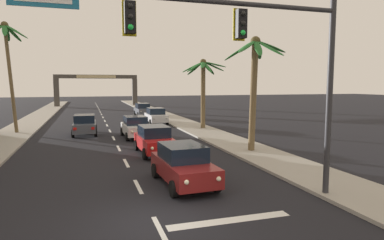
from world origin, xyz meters
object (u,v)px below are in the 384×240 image
(traffic_signal_mast, at_px, (248,48))
(sedan_third_in_queue, at_px, (154,140))
(sedan_lead_at_stop_bar, at_px, (183,164))
(palm_right_third, at_px, (203,80))
(sedan_fifth_in_queue, at_px, (135,127))
(sedan_parked_nearest_kerb, at_px, (156,116))
(sedan_oncoming_far, at_px, (85,124))
(palm_left_third, at_px, (7,49))
(town_gateway_arch, at_px, (97,85))
(sedan_parked_mid_kerb, at_px, (143,109))
(palm_right_second, at_px, (254,72))

(traffic_signal_mast, relative_size, sedan_third_in_queue, 2.42)
(sedan_lead_at_stop_bar, height_order, palm_right_third, palm_right_third)
(sedan_fifth_in_queue, bearing_deg, sedan_parked_nearest_kerb, 68.77)
(sedan_lead_at_stop_bar, relative_size, sedan_parked_nearest_kerb, 1.01)
(sedan_oncoming_far, xyz_separation_m, palm_left_third, (-5.89, 2.15, 6.18))
(sedan_fifth_in_queue, bearing_deg, town_gateway_arch, 92.42)
(traffic_signal_mast, relative_size, town_gateway_arch, 0.72)
(sedan_third_in_queue, xyz_separation_m, sedan_parked_mid_kerb, (3.22, 24.45, 0.00))
(traffic_signal_mast, relative_size, sedan_parked_nearest_kerb, 2.44)
(palm_right_third, bearing_deg, traffic_signal_mast, -105.07)
(palm_right_third, distance_m, town_gateway_arch, 38.13)
(sedan_lead_at_stop_bar, height_order, sedan_parked_nearest_kerb, same)
(sedan_parked_mid_kerb, xyz_separation_m, palm_right_third, (3.24, -14.93, 3.75))
(sedan_parked_mid_kerb, bearing_deg, sedan_third_in_queue, -97.49)
(sedan_lead_at_stop_bar, bearing_deg, sedan_oncoming_far, 104.10)
(palm_left_third, bearing_deg, sedan_fifth_in_queue, -26.65)
(sedan_parked_nearest_kerb, bearing_deg, sedan_oncoming_far, -140.38)
(sedan_parked_nearest_kerb, relative_size, palm_right_third, 0.69)
(palm_left_third, bearing_deg, palm_right_second, -39.07)
(sedan_third_in_queue, bearing_deg, sedan_lead_at_stop_bar, -90.51)
(palm_right_second, bearing_deg, town_gateway_arch, 99.23)
(traffic_signal_mast, bearing_deg, sedan_lead_at_stop_bar, 113.88)
(sedan_third_in_queue, distance_m, sedan_fifth_in_queue, 6.58)
(sedan_lead_at_stop_bar, relative_size, palm_right_third, 0.70)
(traffic_signal_mast, bearing_deg, town_gateway_arch, 93.27)
(traffic_signal_mast, relative_size, sedan_fifth_in_queue, 2.42)
(sedan_third_in_queue, relative_size, sedan_parked_nearest_kerb, 1.01)
(sedan_oncoming_far, distance_m, sedan_parked_nearest_kerb, 9.34)
(traffic_signal_mast, xyz_separation_m, sedan_third_in_queue, (-1.30, 9.64, -4.51))
(sedan_parked_nearest_kerb, bearing_deg, sedan_parked_mid_kerb, 89.55)
(town_gateway_arch, bearing_deg, sedan_third_in_queue, -87.64)
(sedan_fifth_in_queue, height_order, palm_left_third, palm_left_third)
(traffic_signal_mast, height_order, sedan_parked_nearest_kerb, traffic_signal_mast)
(sedan_fifth_in_queue, bearing_deg, traffic_signal_mast, -84.63)
(sedan_oncoming_far, height_order, palm_left_third, palm_left_third)
(traffic_signal_mast, height_order, palm_right_third, traffic_signal_mast)
(traffic_signal_mast, xyz_separation_m, palm_right_second, (4.60, 8.24, -0.46))
(traffic_signal_mast, height_order, palm_right_second, traffic_signal_mast)
(sedan_lead_at_stop_bar, xyz_separation_m, sedan_third_in_queue, (0.06, 6.58, 0.00))
(sedan_fifth_in_queue, distance_m, sedan_parked_mid_kerb, 18.20)
(sedan_third_in_queue, height_order, palm_right_third, palm_right_third)
(sedan_lead_at_stop_bar, xyz_separation_m, sedan_parked_mid_kerb, (3.27, 31.03, 0.00))
(sedan_lead_at_stop_bar, bearing_deg, sedan_parked_mid_kerb, 83.98)
(sedan_parked_mid_kerb, bearing_deg, palm_left_third, -135.35)
(sedan_fifth_in_queue, xyz_separation_m, palm_right_second, (6.12, -7.98, 4.06))
(sedan_fifth_in_queue, relative_size, town_gateway_arch, 0.30)
(sedan_third_in_queue, bearing_deg, town_gateway_arch, 92.36)
(sedan_fifth_in_queue, height_order, town_gateway_arch, town_gateway_arch)
(palm_left_third, xyz_separation_m, palm_right_second, (15.83, -12.85, -2.13))
(sedan_oncoming_far, bearing_deg, sedan_fifth_in_queue, -35.48)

